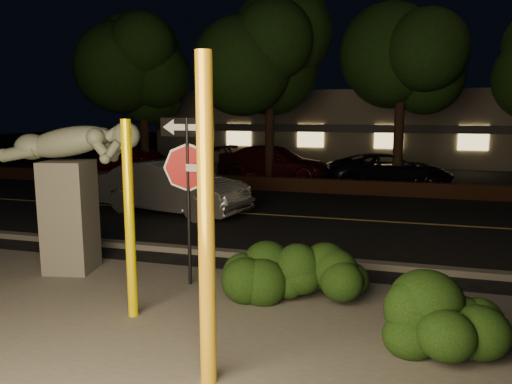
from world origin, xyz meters
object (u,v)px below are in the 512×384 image
parked_car_red (143,162)px  parked_car_dark (389,171)px  yellow_pole_left (130,221)px  sculpture (70,181)px  parked_car_darkred (275,163)px  signpost (188,168)px  yellow_pole_right (206,225)px  silver_sedan (173,187)px

parked_car_red → parked_car_dark: parked_car_red is taller
yellow_pole_left → sculpture: size_ratio=1.03×
parked_car_darkred → sculpture: bearing=-175.7°
yellow_pole_left → signpost: 1.58m
yellow_pole_right → sculpture: bearing=142.4°
signpost → silver_sedan: 6.26m
parked_car_red → sculpture: bearing=-148.5°
parked_car_dark → parked_car_darkred: bearing=64.4°
parked_car_red → signpost: bearing=-140.0°
signpost → parked_car_red: (-7.51, 12.14, -1.29)m
sculpture → parked_car_darkred: size_ratio=0.55×
parked_car_red → yellow_pole_right: bearing=-140.8°
sculpture → parked_car_darkred: (0.64, 12.79, -0.96)m
parked_car_dark → parked_car_red: bearing=73.8°
yellow_pole_right → sculpture: 4.75m
parked_car_red → yellow_pole_left: bearing=-143.6°
yellow_pole_left → yellow_pole_right: (1.69, -1.35, 0.35)m
signpost → sculpture: bearing=180.0°
signpost → parked_car_dark: 12.54m
yellow_pole_left → sculpture: bearing=143.3°
parked_car_darkred → yellow_pole_left: bearing=-167.2°
yellow_pole_right → parked_car_red: bearing=120.9°
signpost → yellow_pole_right: bearing=-60.5°
yellow_pole_right → signpost: size_ratio=1.25×
sculpture → parked_car_dark: size_ratio=0.58×
yellow_pole_right → silver_sedan: 9.34m
sculpture → parked_car_darkred: sculpture is taller
yellow_pole_left → parked_car_darkred: (-1.43, 14.33, -0.69)m
yellow_pole_left → signpost: bearing=79.9°
silver_sedan → parked_car_darkred: (1.18, 7.46, -0.03)m
parked_car_red → parked_car_darkred: parked_car_darkred is taller
yellow_pole_right → parked_car_red: (-8.94, 14.94, -1.05)m
sculpture → parked_car_red: 13.15m
signpost → sculpture: size_ratio=1.03×
sculpture → parked_car_darkred: 12.84m
yellow_pole_right → parked_car_darkred: (-3.12, 15.69, -1.03)m
yellow_pole_left → sculpture: (-2.07, 1.54, 0.28)m
yellow_pole_right → signpost: yellow_pole_right is taller
yellow_pole_left → silver_sedan: size_ratio=0.62×
yellow_pole_left → signpost: size_ratio=1.00×
yellow_pole_left → parked_car_red: size_ratio=0.68×
signpost → parked_car_dark: size_ratio=0.60×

